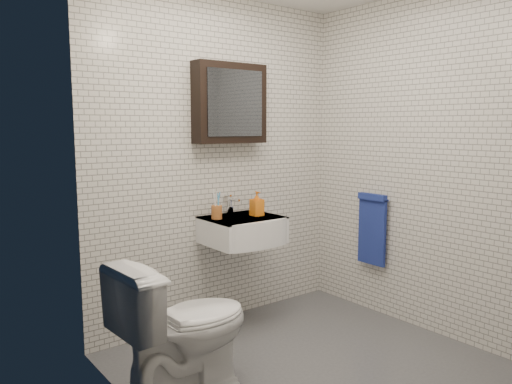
{
  "coord_description": "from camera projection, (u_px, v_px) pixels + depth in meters",
  "views": [
    {
      "loc": [
        -2.12,
        -2.22,
        1.53
      ],
      "look_at": [
        -0.07,
        0.45,
        1.08
      ],
      "focal_mm": 35.0,
      "sensor_mm": 36.0,
      "label": 1
    }
  ],
  "objects": [
    {
      "name": "faucet",
      "position": [
        230.0,
        205.0,
        3.87
      ],
      "size": [
        0.06,
        0.2,
        0.15
      ],
      "color": "silver",
      "rests_on": "washbasin"
    },
    {
      "name": "toilet",
      "position": [
        184.0,
        326.0,
        2.83
      ],
      "size": [
        0.81,
        0.5,
        0.8
      ],
      "primitive_type": "imported",
      "rotation": [
        0.0,
        0.0,
        1.63
      ],
      "color": "white",
      "rests_on": "ground"
    },
    {
      "name": "washbasin",
      "position": [
        245.0,
        230.0,
        3.74
      ],
      "size": [
        0.55,
        0.5,
        0.2
      ],
      "color": "white",
      "rests_on": "room_shell"
    },
    {
      "name": "towel_rail",
      "position": [
        372.0,
        226.0,
        4.04
      ],
      "size": [
        0.09,
        0.3,
        0.58
      ],
      "color": "silver",
      "rests_on": "room_shell"
    },
    {
      "name": "room_shell",
      "position": [
        310.0,
        137.0,
        3.04
      ],
      "size": [
        2.22,
        2.02,
        2.51
      ],
      "color": "silver",
      "rests_on": "ground"
    },
    {
      "name": "mirror_cabinet",
      "position": [
        230.0,
        103.0,
        3.77
      ],
      "size": [
        0.6,
        0.15,
        0.6
      ],
      "color": "black",
      "rests_on": "room_shell"
    },
    {
      "name": "soap_bottle",
      "position": [
        257.0,
        204.0,
        3.8
      ],
      "size": [
        0.09,
        0.09,
        0.19
      ],
      "primitive_type": "imported",
      "rotation": [
        0.0,
        0.0,
        -0.04
      ],
      "color": "orange",
      "rests_on": "washbasin"
    },
    {
      "name": "ground",
      "position": [
        307.0,
        363.0,
        3.23
      ],
      "size": [
        2.2,
        2.0,
        0.01
      ],
      "primitive_type": "cube",
      "color": "#494B50",
      "rests_on": "ground"
    },
    {
      "name": "toothbrush_cup",
      "position": [
        217.0,
        211.0,
        3.67
      ],
      "size": [
        0.09,
        0.09,
        0.22
      ],
      "rotation": [
        0.0,
        0.0,
        0.13
      ],
      "color": "#A85E2A",
      "rests_on": "washbasin"
    }
  ]
}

